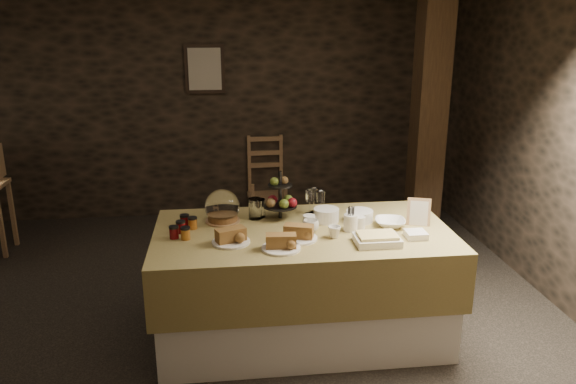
{
  "coord_description": "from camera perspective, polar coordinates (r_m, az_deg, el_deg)",
  "views": [
    {
      "loc": [
        0.02,
        -4.11,
        2.31
      ],
      "look_at": [
        0.54,
        0.2,
        0.96
      ],
      "focal_mm": 35.0,
      "sensor_mm": 36.0,
      "label": 1
    }
  ],
  "objects": [
    {
      "name": "bowl",
      "position": [
        4.18,
        10.33,
        -3.09
      ],
      "size": [
        0.26,
        0.26,
        0.05
      ],
      "primitive_type": "imported",
      "rotation": [
        0.0,
        0.0,
        -0.19
      ],
      "color": "white",
      "rests_on": "buffet_table"
    },
    {
      "name": "cup_a",
      "position": [
        4.01,
        2.33,
        -3.46
      ],
      "size": [
        0.13,
        0.13,
        0.09
      ],
      "primitive_type": "imported",
      "rotation": [
        0.0,
        0.0,
        0.12
      ],
      "color": "white",
      "rests_on": "buffet_table"
    },
    {
      "name": "bread_platter_center",
      "position": [
        3.71,
        -0.71,
        -5.26
      ],
      "size": [
        0.26,
        0.26,
        0.11
      ],
      "color": "white",
      "rests_on": "buffet_table"
    },
    {
      "name": "cup_b",
      "position": [
        3.92,
        4.72,
        -4.06
      ],
      "size": [
        0.1,
        0.1,
        0.08
      ],
      "primitive_type": "imported",
      "rotation": [
        0.0,
        0.0,
        0.17
      ],
      "color": "white",
      "rests_on": "buffet_table"
    },
    {
      "name": "cake_dome",
      "position": [
        4.21,
        -6.69,
        -1.67
      ],
      "size": [
        0.26,
        0.26,
        0.26
      ],
      "color": "#8F6447",
      "rests_on": "buffet_table"
    },
    {
      "name": "tart_dish",
      "position": [
        3.85,
        9.04,
        -4.74
      ],
      "size": [
        0.3,
        0.22,
        0.07
      ],
      "color": "white",
      "rests_on": "buffet_table"
    },
    {
      "name": "fruit_stand",
      "position": [
        4.24,
        -0.72,
        -0.86
      ],
      "size": [
        0.26,
        0.26,
        0.37
      ],
      "rotation": [
        0.0,
        0.0,
        -0.02
      ],
      "color": "black",
      "rests_on": "buffet_table"
    },
    {
      "name": "mug_c",
      "position": [
        4.08,
        2.14,
        -3.02
      ],
      "size": [
        0.09,
        0.09,
        0.09
      ],
      "primitive_type": "cylinder",
      "color": "white",
      "rests_on": "buffet_table"
    },
    {
      "name": "storage_jar_a",
      "position": [
        4.26,
        -3.36,
        -1.69
      ],
      "size": [
        0.1,
        0.1,
        0.16
      ],
      "primitive_type": "cylinder",
      "color": "white",
      "rests_on": "buffet_table"
    },
    {
      "name": "buffet_table",
      "position": [
        4.2,
        1.47,
        -8.45
      ],
      "size": [
        2.13,
        1.13,
        0.84
      ],
      "color": "white",
      "rests_on": "ground_plane"
    },
    {
      "name": "storage_jar_b",
      "position": [
        4.3,
        -2.91,
        -1.64
      ],
      "size": [
        0.09,
        0.09,
        0.14
      ],
      "primitive_type": "cylinder",
      "color": "white",
      "rests_on": "buffet_table"
    },
    {
      "name": "menu_frame",
      "position": [
        4.24,
        13.13,
        -2.09
      ],
      "size": [
        0.18,
        0.12,
        0.22
      ],
      "primitive_type": "cube",
      "rotation": [
        -0.24,
        0.0,
        -0.33
      ],
      "color": "#8F6447",
      "rests_on": "buffet_table"
    },
    {
      "name": "room_shell",
      "position": [
        4.18,
        -7.04,
        6.87
      ],
      "size": [
        5.52,
        5.02,
        2.6
      ],
      "color": "black",
      "rests_on": "ground"
    },
    {
      "name": "jam_jars",
      "position": [
        4.06,
        -10.56,
        -3.61
      ],
      "size": [
        0.18,
        0.32,
        0.07
      ],
      "color": "#660910",
      "rests_on": "buffet_table"
    },
    {
      "name": "plate_stack_a",
      "position": [
        4.22,
        3.91,
        -2.35
      ],
      "size": [
        0.19,
        0.19,
        0.1
      ],
      "primitive_type": "cylinder",
      "color": "white",
      "rests_on": "buffet_table"
    },
    {
      "name": "timber_column",
      "position": [
        5.96,
        14.08,
        7.04
      ],
      "size": [
        0.3,
        0.3,
        2.6
      ],
      "primitive_type": "cube",
      "color": "black",
      "rests_on": "ground_plane"
    },
    {
      "name": "bread_platter_left",
      "position": [
        3.83,
        -5.82,
        -4.61
      ],
      "size": [
        0.26,
        0.26,
        0.11
      ],
      "color": "white",
      "rests_on": "buffet_table"
    },
    {
      "name": "plate_stack_b",
      "position": [
        4.24,
        7.28,
        -2.42
      ],
      "size": [
        0.2,
        0.2,
        0.08
      ],
      "primitive_type": "cylinder",
      "color": "white",
      "rests_on": "buffet_table"
    },
    {
      "name": "bread_platter_right",
      "position": [
        3.88,
        1.09,
        -4.27
      ],
      "size": [
        0.26,
        0.26,
        0.11
      ],
      "color": "white",
      "rests_on": "buffet_table"
    },
    {
      "name": "chair",
      "position": [
        6.74,
        -2.17,
        1.09
      ],
      "size": [
        0.47,
        0.45,
        0.75
      ],
      "rotation": [
        0.0,
        0.0,
        0.04
      ],
      "color": "#8F6447",
      "rests_on": "ground_plane"
    },
    {
      "name": "ground_plane",
      "position": [
        4.72,
        -6.33,
        -12.13
      ],
      "size": [
        5.5,
        5.0,
        0.01
      ],
      "primitive_type": "cube",
      "color": "black",
      "rests_on": "ground"
    },
    {
      "name": "framed_picture",
      "position": [
        6.6,
        -8.45,
        12.27
      ],
      "size": [
        0.45,
        0.04,
        0.55
      ],
      "color": "black",
      "rests_on": "room_shell"
    },
    {
      "name": "square_dish",
      "position": [
        4.01,
        12.85,
        -4.23
      ],
      "size": [
        0.14,
        0.14,
        0.04
      ],
      "primitive_type": "cube",
      "color": "white",
      "rests_on": "buffet_table"
    },
    {
      "name": "mug_d",
      "position": [
        4.1,
        7.28,
        -3.09
      ],
      "size": [
        0.08,
        0.08,
        0.09
      ],
      "primitive_type": "cylinder",
      "color": "white",
      "rests_on": "buffet_table"
    },
    {
      "name": "cutlery_holder",
      "position": [
        4.05,
        6.38,
        -3.1
      ],
      "size": [
        0.1,
        0.1,
        0.12
      ],
      "primitive_type": "cylinder",
      "color": "white",
      "rests_on": "buffet_table"
    }
  ]
}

